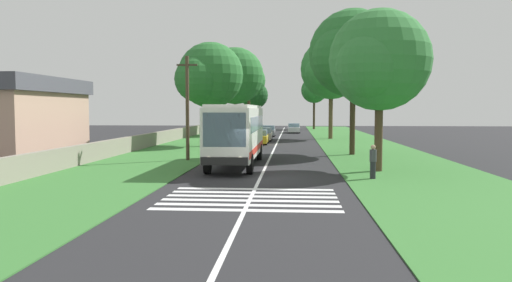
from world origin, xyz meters
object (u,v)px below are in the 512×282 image
trailing_car_3 (294,128)px  roadside_tree_right_2 (351,56)px  trailing_car_0 (259,137)px  trailing_car_2 (268,131)px  roadside_tree_right_1 (330,70)px  roadside_tree_left_1 (234,77)px  coach_bus (237,131)px  roadside_tree_left_0 (254,96)px  roadside_tree_left_2 (209,77)px  roadside_tree_left_3 (248,82)px  trailing_car_1 (264,135)px  roadside_tree_right_0 (313,91)px  roadside_tree_right_3 (377,63)px  pedestrian (373,161)px  utility_pole (187,106)px  roadside_building (9,116)px

trailing_car_3 → roadside_tree_right_2: roadside_tree_right_2 is taller
trailing_car_0 → trailing_car_2: size_ratio=1.00×
trailing_car_2 → roadside_tree_right_1: 11.64m
trailing_car_3 → roadside_tree_left_1: roadside_tree_left_1 is taller
coach_bus → roadside_tree_right_2: (7.88, -7.78, 5.33)m
roadside_tree_left_1 → roadside_tree_left_0: bearing=-2.2°
roadside_tree_left_2 → roadside_tree_left_3: size_ratio=0.94×
trailing_car_0 → trailing_car_1: (5.45, -0.16, 0.00)m
trailing_car_0 → roadside_tree_right_0: roadside_tree_right_0 is taller
roadside_tree_right_3 → pedestrian: bearing=168.5°
trailing_car_0 → utility_pole: size_ratio=0.61×
trailing_car_2 → pedestrian: (-38.59, -7.17, 0.24)m
roadside_tree_left_1 → roadside_tree_left_2: (-19.67, 0.01, -1.25)m
roadside_tree_left_2 → roadside_tree_right_0: size_ratio=1.07×
trailing_car_0 → coach_bus: bearing=179.9°
roadside_tree_right_0 → utility_pole: size_ratio=1.29×
coach_bus → roadside_tree_right_2: 12.29m
trailing_car_0 → roadside_tree_left_1: roadside_tree_left_1 is taller
coach_bus → trailing_car_2: coach_bus is taller
pedestrian → roadside_tree_left_0: bearing=10.0°
roadside_tree_right_1 → trailing_car_0: bearing=140.2°
utility_pole → roadside_tree_left_2: bearing=3.4°
roadside_tree_right_0 → pedestrian: roadside_tree_right_0 is taller
roadside_tree_right_1 → utility_pole: size_ratio=1.67×
roadside_tree_right_2 → pedestrian: 14.84m
trailing_car_0 → roadside_tree_right_1: (9.19, -7.66, 7.38)m
roadside_tree_left_1 → trailing_car_0: bearing=-164.7°
trailing_car_2 → roadside_tree_left_0: size_ratio=0.51×
coach_bus → trailing_car_3: (42.75, -3.57, -1.48)m
pedestrian → roadside_tree_right_3: bearing=-11.5°
trailing_car_0 → trailing_car_3: (23.81, -3.53, 0.00)m
coach_bus → roadside_tree_right_3: 9.22m
trailing_car_2 → trailing_car_1: bearing=179.8°
roadside_tree_left_0 → roadside_tree_left_1: size_ratio=0.72×
roadside_tree_left_0 → roadside_tree_right_1: roadside_tree_right_1 is taller
trailing_car_3 → roadside_tree_right_0: size_ratio=0.48×
roadside_tree_right_0 → roadside_tree_right_2: bearing=-179.0°
trailing_car_1 → roadside_tree_right_0: bearing=-12.0°
roadside_tree_right_3 → roadside_tree_right_2: bearing=1.7°
trailing_car_1 → utility_pole: (-21.65, 3.88, 3.02)m
trailing_car_2 → roadside_tree_left_1: roadside_tree_left_1 is taller
roadside_tree_left_1 → roadside_building: bearing=156.4°
roadside_tree_right_1 → roadside_building: roadside_tree_right_1 is taller
trailing_car_1 → roadside_building: 26.43m
utility_pole → coach_bus: bearing=-126.8°
trailing_car_2 → roadside_tree_right_2: (-25.28, -7.53, 6.81)m
trailing_car_1 → utility_pole: 22.20m
trailing_car_2 → pedestrian: size_ratio=2.54×
roadside_tree_right_2 → roadside_building: (-2.88, 25.39, -4.50)m
roadside_tree_left_1 → coach_bus: bearing=-172.8°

